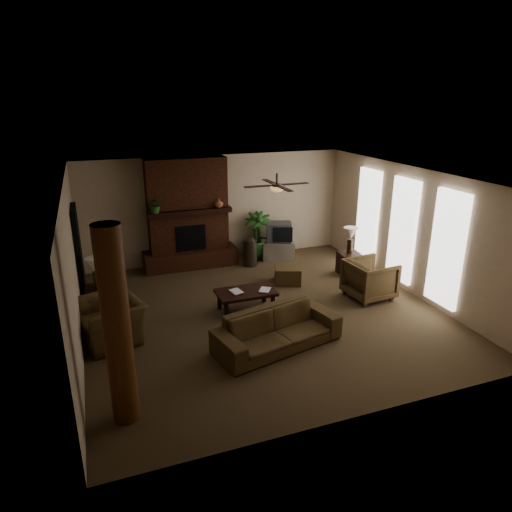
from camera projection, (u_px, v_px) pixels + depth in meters
name	position (u px, v px, depth m)	size (l,w,h in m)	color
room_shell	(263.00, 248.00, 9.01)	(7.00, 7.00, 7.00)	brown
fireplace	(189.00, 223.00, 11.68)	(2.40, 0.70, 2.80)	#4D2414
windows	(402.00, 231.00, 10.32)	(0.08, 3.65, 2.35)	white
log_column	(117.00, 328.00, 5.92)	(0.36, 0.36, 2.80)	brown
doorway	(79.00, 256.00, 9.60)	(0.10, 1.00, 2.10)	black
ceiling_fan	(277.00, 187.00, 9.02)	(1.35, 1.35, 0.37)	#312415
sofa	(278.00, 324.00, 8.05)	(2.29, 0.67, 0.89)	#503D22
armchair_left	(110.00, 314.00, 8.25)	(1.17, 0.76, 1.03)	#503D22
armchair_right	(370.00, 277.00, 10.01)	(0.92, 0.86, 0.95)	#503D22
coffee_table	(246.00, 294.00, 9.44)	(1.20, 0.70, 0.43)	black
ottoman	(288.00, 275.00, 10.91)	(0.60, 0.60, 0.40)	#503D22
tv_stand	(277.00, 250.00, 12.46)	(0.85, 0.50, 0.50)	silver
tv	(279.00, 232.00, 12.29)	(0.78, 0.71, 0.52)	#3B3B3D
floor_vase	(250.00, 250.00, 11.92)	(0.34, 0.34, 0.77)	black
floor_plant	(257.00, 246.00, 12.48)	(0.72, 1.28, 0.72)	#2A5823
side_table_left	(99.00, 299.00, 9.41)	(0.50, 0.50, 0.55)	black
lamp_left	(95.00, 267.00, 9.13)	(0.37, 0.37, 0.65)	#312415
side_table_right	(349.00, 264.00, 11.40)	(0.50, 0.50, 0.55)	black
lamp_right	(351.00, 235.00, 11.18)	(0.41, 0.41, 0.65)	#312415
mantel_plant	(156.00, 206.00, 10.95)	(0.38, 0.42, 0.33)	#2A5823
mantel_vase	(219.00, 203.00, 11.51)	(0.22, 0.23, 0.22)	#92583A
book_a	(231.00, 287.00, 9.28)	(0.22, 0.03, 0.29)	#999999
book_b	(260.00, 283.00, 9.43)	(0.21, 0.02, 0.29)	#999999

